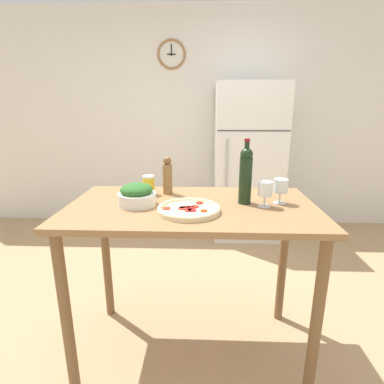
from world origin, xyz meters
TOP-DOWN VIEW (x-y plane):
  - ground_plane at (0.00, 0.00)m, footprint 14.00×14.00m
  - wall_back at (-0.00, 2.25)m, footprint 6.40×0.09m
  - refrigerator at (0.56, 1.87)m, footprint 0.75×0.70m
  - prep_counter at (0.00, 0.00)m, footprint 1.34×0.75m
  - wine_bottle at (0.29, 0.04)m, footprint 0.07×0.07m
  - wine_glass_near at (0.39, -0.02)m, footprint 0.08×0.08m
  - wine_glass_far at (0.48, 0.04)m, footprint 0.08×0.08m
  - pepper_mill at (-0.16, 0.21)m, footprint 0.06×0.06m
  - salad_bowl at (-0.29, -0.02)m, footprint 0.20×0.20m
  - homemade_pizza at (-0.01, -0.12)m, footprint 0.32×0.32m
  - salt_canister at (-0.27, 0.19)m, footprint 0.07×0.07m

SIDE VIEW (x-z plane):
  - ground_plane at x=0.00m, z-range 0.00..0.00m
  - prep_counter at x=0.00m, z-range 0.33..1.29m
  - refrigerator at x=0.56m, z-range 0.00..1.72m
  - homemade_pizza at x=-0.01m, z-range 0.95..0.98m
  - salad_bowl at x=-0.29m, z-range 0.95..1.07m
  - salt_canister at x=-0.27m, z-range 0.95..1.07m
  - wine_glass_near at x=0.39m, z-range 0.98..1.11m
  - wine_glass_far at x=0.48m, z-range 0.98..1.11m
  - pepper_mill at x=-0.16m, z-range 0.95..1.18m
  - wine_bottle at x=0.29m, z-range 0.94..1.29m
  - wall_back at x=0.00m, z-range 0.00..2.60m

